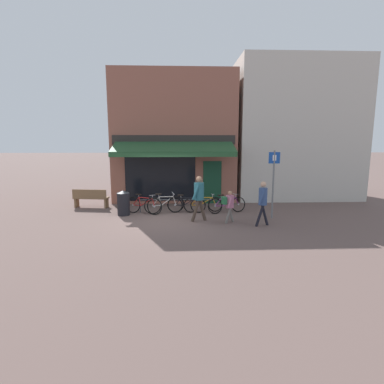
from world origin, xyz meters
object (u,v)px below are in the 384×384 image
object	(u,v)px
park_bench	(91,198)
litter_bin	(124,203)
bicycle_orange	(203,204)
bicycle_purple	(227,205)
pedestrian_second_adult	(263,199)
pedestrian_child	(229,203)
bicycle_black	(186,205)
bicycle_red	(144,205)
pedestrian_adult	(199,194)
parking_sign	(273,178)
bicycle_silver	(164,204)

from	to	relation	value
park_bench	litter_bin	bearing A→B (deg)	-32.98
bicycle_orange	bicycle_purple	size ratio (longest dim) A/B	1.00
pedestrian_second_adult	litter_bin	xyz separation A→B (m)	(-5.32, 1.86, -0.48)
bicycle_orange	pedestrian_child	xyz separation A→B (m)	(0.83, -1.79, 0.40)
pedestrian_child	pedestrian_second_adult	bearing A→B (deg)	-34.45
bicycle_black	bicycle_orange	world-z (taller)	same
bicycle_red	pedestrian_adult	world-z (taller)	pedestrian_adult
bicycle_orange	pedestrian_adult	distance (m)	1.68
park_bench	bicycle_black	bearing A→B (deg)	-8.10
bicycle_red	pedestrian_adult	distance (m)	2.70
bicycle_red	parking_sign	size ratio (longest dim) A/B	0.61
bicycle_black	parking_sign	bearing A→B (deg)	-9.55
bicycle_silver	pedestrian_second_adult	xyz separation A→B (m)	(3.64, -2.07, 0.61)
pedestrian_adult	pedestrian_second_adult	xyz separation A→B (m)	(2.25, -0.78, -0.07)
pedestrian_adult	park_bench	size ratio (longest dim) A/B	1.07
bicycle_orange	bicycle_purple	world-z (taller)	bicycle_purple
bicycle_black	pedestrian_second_adult	xyz separation A→B (m)	(2.70, -2.15, 0.65)
bicycle_purple	pedestrian_child	size ratio (longest dim) A/B	1.40
bicycle_red	park_bench	world-z (taller)	park_bench
pedestrian_child	litter_bin	distance (m)	4.41
bicycle_orange	pedestrian_second_adult	distance (m)	3.07
pedestrian_child	parking_sign	bearing A→B (deg)	6.13
bicycle_black	park_bench	bearing A→B (deg)	172.38
bicycle_orange	park_bench	xyz separation A→B (m)	(-5.14, 1.13, 0.11)
bicycle_red	bicycle_orange	size ratio (longest dim) A/B	0.96
pedestrian_second_adult	park_bench	size ratio (longest dim) A/B	1.00
litter_bin	parking_sign	world-z (taller)	parking_sign
bicycle_silver	litter_bin	distance (m)	1.70
bicycle_black	bicycle_purple	distance (m)	1.74
bicycle_orange	parking_sign	size ratio (longest dim) A/B	0.64
bicycle_purple	pedestrian_adult	bearing A→B (deg)	-151.20
parking_sign	pedestrian_second_adult	bearing A→B (deg)	-122.98
bicycle_orange	pedestrian_adult	xyz separation A→B (m)	(-0.28, -1.49, 0.72)
bicycle_red	bicycle_silver	xyz separation A→B (m)	(0.88, 0.01, 0.02)
bicycle_red	park_bench	bearing A→B (deg)	174.89
bicycle_black	bicycle_orange	size ratio (longest dim) A/B	0.96
bicycle_silver	park_bench	size ratio (longest dim) A/B	1.03
pedestrian_child	park_bench	distance (m)	6.66
bicycle_red	bicycle_purple	xyz separation A→B (m)	(3.55, 0.02, -0.01)
bicycle_silver	bicycle_black	size ratio (longest dim) A/B	1.03
bicycle_red	park_bench	distance (m)	2.92
bicycle_silver	parking_sign	bearing A→B (deg)	-26.04
parking_sign	park_bench	distance (m)	8.23
pedestrian_child	bicycle_silver	bearing A→B (deg)	135.45
bicycle_red	pedestrian_child	size ratio (longest dim) A/B	1.34
bicycle_black	pedestrian_second_adult	bearing A→B (deg)	-30.44
bicycle_black	parking_sign	world-z (taller)	parking_sign
parking_sign	park_bench	size ratio (longest dim) A/B	1.64
bicycle_orange	pedestrian_child	world-z (taller)	pedestrian_child
bicycle_purple	litter_bin	size ratio (longest dim) A/B	1.66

